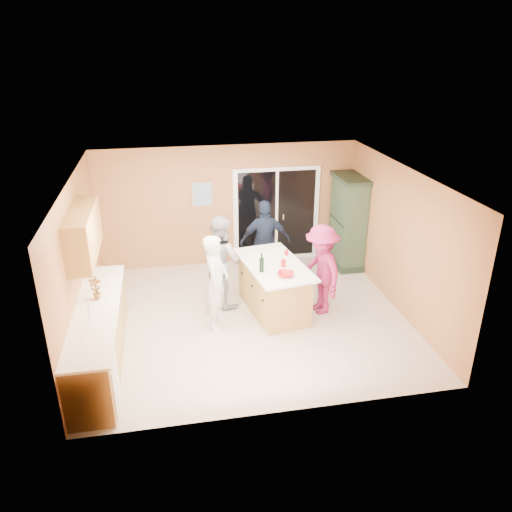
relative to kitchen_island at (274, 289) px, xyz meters
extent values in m
plane|color=beige|center=(-0.49, -0.19, -0.44)|extent=(5.50, 5.50, 0.00)
cube|color=silver|center=(-0.49, -0.19, 2.16)|extent=(5.50, 5.00, 0.10)
cube|color=#ECA661|center=(-0.49, 2.31, 0.86)|extent=(5.50, 0.10, 2.60)
cube|color=#ECA661|center=(-0.49, -2.69, 0.86)|extent=(5.50, 0.10, 2.60)
cube|color=#ECA661|center=(-3.24, -0.19, 0.86)|extent=(0.10, 5.00, 2.60)
cube|color=#ECA661|center=(2.26, -0.19, 0.86)|extent=(0.10, 5.00, 2.60)
cube|color=#AF8E44|center=(-2.94, -1.09, 0.01)|extent=(0.60, 3.00, 0.90)
cube|color=silver|center=(-2.93, -2.19, -0.04)|extent=(0.62, 0.60, 0.72)
cube|color=white|center=(-2.93, -1.09, 0.48)|extent=(0.65, 3.05, 0.04)
cylinder|color=silver|center=(-2.94, -1.59, 0.65)|extent=(0.02, 0.02, 0.30)
cube|color=#AF8E44|center=(-3.07, -0.39, 1.44)|extent=(0.35, 1.60, 0.75)
cube|color=white|center=(0.56, 2.28, 0.61)|extent=(1.90, 0.05, 2.10)
cube|color=black|center=(0.56, 2.26, 0.61)|extent=(1.70, 0.03, 1.94)
cube|color=white|center=(0.56, 2.26, 0.61)|extent=(0.06, 0.04, 1.94)
cube|color=silver|center=(0.71, 2.25, 0.56)|extent=(0.02, 0.03, 0.12)
cube|color=#A77F53|center=(-1.04, 2.29, 1.16)|extent=(0.46, 0.03, 0.56)
cube|color=#5381AC|center=(-1.04, 2.28, 1.16)|extent=(0.38, 0.02, 0.48)
cube|color=#AF8E44|center=(0.00, 0.00, 0.01)|extent=(1.05, 1.69, 0.90)
cube|color=white|center=(0.00, 0.00, 0.48)|extent=(1.23, 1.91, 0.04)
cube|color=black|center=(0.00, 0.00, -0.39)|extent=(0.96, 1.60, 0.10)
cube|color=#1E3021|center=(2.00, 1.71, -0.38)|extent=(0.55, 1.04, 0.12)
cube|color=#38543D|center=(2.00, 1.71, 0.54)|extent=(0.49, 0.98, 1.85)
cube|color=#1E3021|center=(2.00, 1.71, 1.51)|extent=(0.57, 1.08, 0.08)
imported|color=silver|center=(-1.07, -0.33, 0.40)|extent=(0.58, 0.71, 1.67)
imported|color=#A9AAAC|center=(-0.88, 0.48, 0.42)|extent=(0.98, 1.05, 1.71)
imported|color=#172033|center=(0.10, 1.24, 0.42)|extent=(1.02, 0.47, 1.71)
imported|color=#982156|center=(0.82, -0.19, 0.39)|extent=(0.81, 1.17, 1.66)
imported|color=red|center=(0.08, -0.52, 0.53)|extent=(0.35, 0.35, 0.07)
imported|color=#B41B12|center=(-2.94, -0.78, 0.68)|extent=(0.21, 0.16, 0.37)
cylinder|color=red|center=(0.31, 0.32, 0.55)|extent=(0.08, 0.08, 0.10)
cylinder|color=red|center=(0.13, -0.15, 0.56)|extent=(0.11, 0.11, 0.13)
cylinder|color=black|center=(-0.28, -0.28, 0.62)|extent=(0.08, 0.08, 0.25)
cylinder|color=black|center=(-0.28, -0.28, 0.79)|extent=(0.03, 0.03, 0.09)
cylinder|color=white|center=(-0.09, 0.06, 0.51)|extent=(0.24, 0.24, 0.02)
camera|label=1|loc=(-1.80, -7.82, 4.15)|focal=35.00mm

